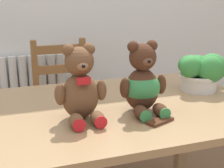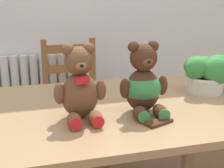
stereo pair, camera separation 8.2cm
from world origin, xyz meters
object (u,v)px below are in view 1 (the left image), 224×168
at_px(teddy_bear_right, 143,84).
at_px(potted_plant, 202,71).
at_px(teddy_bear_left, 81,88).
at_px(chocolate_bar, 160,121).
at_px(wooden_chair_behind, 65,109).

distance_m(teddy_bear_right, potted_plant, 0.44).
xyz_separation_m(teddy_bear_left, teddy_bear_right, (0.27, 0.00, -0.01)).
bearing_deg(teddy_bear_right, chocolate_bar, 95.19).
xyz_separation_m(teddy_bear_left, potted_plant, (0.67, 0.17, -0.03)).
bearing_deg(wooden_chair_behind, potted_plant, 128.27).
relative_size(teddy_bear_right, potted_plant, 1.14).
height_order(teddy_bear_left, teddy_bear_right, same).
bearing_deg(potted_plant, chocolate_bar, -141.81).
distance_m(wooden_chair_behind, potted_plant, 1.01).
bearing_deg(chocolate_bar, teddy_bear_left, 153.32).
relative_size(teddy_bear_right, chocolate_bar, 2.59).
distance_m(potted_plant, chocolate_bar, 0.51).
bearing_deg(potted_plant, teddy_bear_right, -157.66).
xyz_separation_m(wooden_chair_behind, chocolate_bar, (0.18, -1.04, 0.29)).
bearing_deg(teddy_bear_left, wooden_chair_behind, -96.86).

